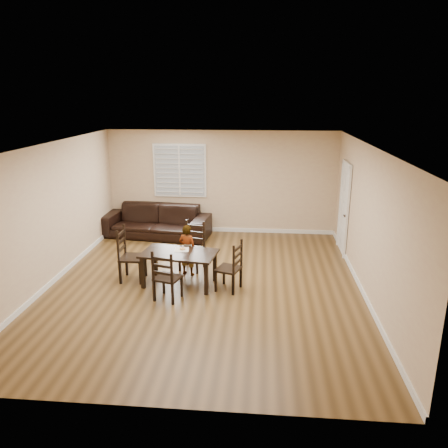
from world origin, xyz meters
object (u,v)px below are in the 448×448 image
Objects in this scene: dining_table at (179,257)px; child at (188,250)px; chair_far at (164,279)px; chair_left at (126,256)px; donut at (183,249)px; chair_right at (234,269)px; chair_near at (194,247)px; sofa at (156,221)px.

child reaches higher than dining_table.
chair_far is 0.87× the size of chair_left.
chair_left reaches higher than child.
donut is at bearing -89.70° from chair_left.
chair_near is at bearing -120.81° from chair_right.
child is (-0.08, -0.40, 0.07)m from chair_near.
chair_right reaches higher than dining_table.
chair_left is 1.03× the size of child.
donut is at bearing -83.98° from chair_far.
child is (0.20, 1.26, 0.10)m from chair_far.
child reaches higher than donut.
dining_table is 3.18m from sofa.
chair_left is (-1.10, 0.14, -0.08)m from dining_table.
donut is at bearing 104.85° from child.
dining_table is 0.20m from donut.
sofa is at bearing 138.86° from chair_near.
sofa reaches higher than dining_table.
dining_table is 0.52m from child.
chair_right reaches higher than donut.
chair_far reaches higher than dining_table.
chair_far is 0.96m from donut.
sofa is at bearing 120.10° from dining_table.
chair_left is (-1.25, -0.77, 0.03)m from chair_near.
chair_left is (-0.97, 0.89, 0.06)m from chair_far.
chair_left is at bearing -81.29° from sofa.
chair_left reaches higher than dining_table.
chair_near reaches higher than chair_right.
child is (1.17, 0.37, 0.04)m from chair_left.
child is at bearing 84.49° from donut.
sofa is at bearing -57.66° from chair_far.
chair_near is 1.05× the size of chair_right.
chair_far is 8.47× the size of donut.
chair_left is at bearing -79.61° from chair_right.
dining_table is 1.11m from chair_left.
child reaches higher than chair_near.
chair_far is 0.98× the size of chair_right.
dining_table is 1.59× the size of chair_far.
chair_near is 1.43m from chair_right.
chair_right reaches higher than sofa.
child is 9.44× the size of donut.
child is at bearing -73.01° from chair_left.
chair_right is 0.35× the size of sofa.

